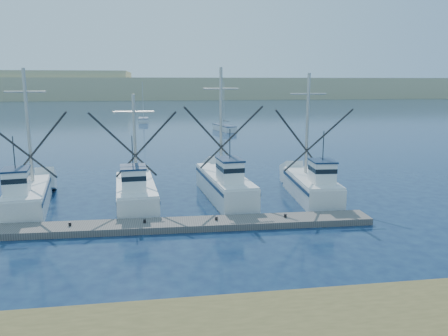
# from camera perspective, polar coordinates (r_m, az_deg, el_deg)

# --- Properties ---
(ground) EXTENTS (500.00, 500.00, 0.00)m
(ground) POSITION_cam_1_polar(r_m,az_deg,el_deg) (20.19, 12.93, -12.59)
(ground) COLOR #0D1B3B
(ground) RESTS_ON ground
(floating_dock) EXTENTS (27.84, 2.56, 0.37)m
(floating_dock) POSITION_cam_1_polar(r_m,az_deg,el_deg) (24.88, -12.62, -7.51)
(floating_dock) COLOR #69645E
(floating_dock) RESTS_ON ground
(dune_ridge) EXTENTS (360.00, 60.00, 10.00)m
(dune_ridge) POSITION_cam_1_polar(r_m,az_deg,el_deg) (227.24, -7.05, 10.31)
(dune_ridge) COLOR tan
(dune_ridge) RESTS_ON ground
(trawler_fleet) EXTENTS (27.42, 9.28, 9.06)m
(trawler_fleet) POSITION_cam_1_polar(r_m,az_deg,el_deg) (29.40, -11.51, -2.94)
(trawler_fleet) COLOR white
(trawler_fleet) RESTS_ON ground
(sailboat_near) EXTENTS (3.19, 6.68, 8.10)m
(sailboat_near) POSITION_cam_1_polar(r_m,az_deg,el_deg) (73.28, 0.02, 5.25)
(sailboat_near) COLOR white
(sailboat_near) RESTS_ON ground
(sailboat_far) EXTENTS (1.89, 4.74, 8.10)m
(sailboat_far) POSITION_cam_1_polar(r_m,az_deg,el_deg) (89.73, -10.47, 6.16)
(sailboat_far) COLOR white
(sailboat_far) RESTS_ON ground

